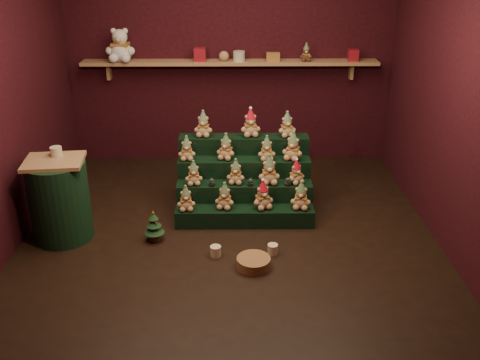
{
  "coord_description": "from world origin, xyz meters",
  "views": [
    {
      "loc": [
        0.06,
        -4.64,
        2.63
      ],
      "look_at": [
        0.11,
        0.25,
        0.45
      ],
      "focal_mm": 40.0,
      "sensor_mm": 36.0,
      "label": 1
    }
  ],
  "objects_px": {
    "snow_globe_a": "(212,182)",
    "mug_right": "(273,249)",
    "mug_left": "(216,251)",
    "brown_bear": "(306,52)",
    "riser_tier_front": "(245,216)",
    "wicker_basket": "(254,263)",
    "mini_christmas_tree": "(154,226)",
    "snow_globe_b": "(250,182)",
    "white_bear": "(120,41)",
    "snow_globe_c": "(288,182)",
    "side_table": "(60,200)"
  },
  "relations": [
    {
      "from": "wicker_basket",
      "to": "snow_globe_c",
      "type": "bearing_deg",
      "value": 68.36
    },
    {
      "from": "snow_globe_c",
      "to": "white_bear",
      "type": "relative_size",
      "value": 0.18
    },
    {
      "from": "snow_globe_c",
      "to": "mug_left",
      "type": "bearing_deg",
      "value": -133.38
    },
    {
      "from": "brown_bear",
      "to": "side_table",
      "type": "bearing_deg",
      "value": -142.8
    },
    {
      "from": "snow_globe_a",
      "to": "brown_bear",
      "type": "distance_m",
      "value": 2.14
    },
    {
      "from": "riser_tier_front",
      "to": "wicker_basket",
      "type": "height_order",
      "value": "riser_tier_front"
    },
    {
      "from": "riser_tier_front",
      "to": "mug_right",
      "type": "xyz_separation_m",
      "value": [
        0.25,
        -0.57,
        -0.04
      ]
    },
    {
      "from": "riser_tier_front",
      "to": "white_bear",
      "type": "distance_m",
      "value": 2.67
    },
    {
      "from": "white_bear",
      "to": "side_table",
      "type": "bearing_deg",
      "value": -96.78
    },
    {
      "from": "snow_globe_a",
      "to": "snow_globe_c",
      "type": "distance_m",
      "value": 0.78
    },
    {
      "from": "snow_globe_a",
      "to": "mug_right",
      "type": "distance_m",
      "value": 1.0
    },
    {
      "from": "mug_left",
      "to": "brown_bear",
      "type": "distance_m",
      "value": 2.86
    },
    {
      "from": "brown_bear",
      "to": "snow_globe_b",
      "type": "bearing_deg",
      "value": -114.74
    },
    {
      "from": "snow_globe_a",
      "to": "wicker_basket",
      "type": "xyz_separation_m",
      "value": [
        0.4,
        -0.95,
        -0.36
      ]
    },
    {
      "from": "side_table",
      "to": "mug_left",
      "type": "bearing_deg",
      "value": -19.91
    },
    {
      "from": "mug_right",
      "to": "brown_bear",
      "type": "bearing_deg",
      "value": 77.15
    },
    {
      "from": "snow_globe_c",
      "to": "wicker_basket",
      "type": "bearing_deg",
      "value": -111.64
    },
    {
      "from": "mini_christmas_tree",
      "to": "wicker_basket",
      "type": "distance_m",
      "value": 1.06
    },
    {
      "from": "snow_globe_c",
      "to": "mug_left",
      "type": "xyz_separation_m",
      "value": [
        -0.72,
        -0.76,
        -0.36
      ]
    },
    {
      "from": "snow_globe_c",
      "to": "mini_christmas_tree",
      "type": "relative_size",
      "value": 0.27
    },
    {
      "from": "mug_left",
      "to": "mini_christmas_tree",
      "type": "bearing_deg",
      "value": 154.3
    },
    {
      "from": "snow_globe_b",
      "to": "mug_right",
      "type": "distance_m",
      "value": 0.83
    },
    {
      "from": "wicker_basket",
      "to": "white_bear",
      "type": "distance_m",
      "value": 3.28
    },
    {
      "from": "riser_tier_front",
      "to": "snow_globe_a",
      "type": "relative_size",
      "value": 16.78
    },
    {
      "from": "side_table",
      "to": "riser_tier_front",
      "type": "bearing_deg",
      "value": 1.49
    },
    {
      "from": "mug_left",
      "to": "mug_right",
      "type": "xyz_separation_m",
      "value": [
        0.52,
        0.03,
        -0.0
      ]
    },
    {
      "from": "mini_christmas_tree",
      "to": "mug_right",
      "type": "relative_size",
      "value": 3.38
    },
    {
      "from": "mini_christmas_tree",
      "to": "wicker_basket",
      "type": "bearing_deg",
      "value": -26.96
    },
    {
      "from": "snow_globe_b",
      "to": "white_bear",
      "type": "height_order",
      "value": "white_bear"
    },
    {
      "from": "side_table",
      "to": "mug_left",
      "type": "height_order",
      "value": "side_table"
    },
    {
      "from": "snow_globe_b",
      "to": "white_bear",
      "type": "xyz_separation_m",
      "value": [
        -1.52,
        1.52,
        1.17
      ]
    },
    {
      "from": "snow_globe_a",
      "to": "brown_bear",
      "type": "height_order",
      "value": "brown_bear"
    },
    {
      "from": "snow_globe_c",
      "to": "brown_bear",
      "type": "xyz_separation_m",
      "value": [
        0.32,
        1.52,
        1.02
      ]
    },
    {
      "from": "mug_left",
      "to": "side_table",
      "type": "bearing_deg",
      "value": 166.14
    },
    {
      "from": "snow_globe_a",
      "to": "white_bear",
      "type": "relative_size",
      "value": 0.17
    },
    {
      "from": "side_table",
      "to": "mini_christmas_tree",
      "type": "distance_m",
      "value": 0.93
    },
    {
      "from": "snow_globe_a",
      "to": "white_bear",
      "type": "height_order",
      "value": "white_bear"
    },
    {
      "from": "wicker_basket",
      "to": "mug_left",
      "type": "bearing_deg",
      "value": 150.91
    },
    {
      "from": "mini_christmas_tree",
      "to": "brown_bear",
      "type": "xyz_separation_m",
      "value": [
        1.64,
        2.0,
        1.27
      ]
    },
    {
      "from": "mug_right",
      "to": "wicker_basket",
      "type": "bearing_deg",
      "value": -129.45
    },
    {
      "from": "mini_christmas_tree",
      "to": "riser_tier_front",
      "type": "bearing_deg",
      "value": 19.74
    },
    {
      "from": "mug_left",
      "to": "snow_globe_c",
      "type": "bearing_deg",
      "value": 46.62
    },
    {
      "from": "riser_tier_front",
      "to": "snow_globe_c",
      "type": "xyz_separation_m",
      "value": [
        0.44,
        0.16,
        0.32
      ]
    },
    {
      "from": "snow_globe_a",
      "to": "mug_right",
      "type": "xyz_separation_m",
      "value": [
        0.58,
        -0.73,
        -0.35
      ]
    },
    {
      "from": "snow_globe_a",
      "to": "mini_christmas_tree",
      "type": "xyz_separation_m",
      "value": [
        -0.54,
        -0.47,
        -0.24
      ]
    },
    {
      "from": "mini_christmas_tree",
      "to": "snow_globe_b",
      "type": "bearing_deg",
      "value": 26.88
    },
    {
      "from": "snow_globe_a",
      "to": "white_bear",
      "type": "bearing_deg",
      "value": 126.5
    },
    {
      "from": "side_table",
      "to": "brown_bear",
      "type": "height_order",
      "value": "brown_bear"
    },
    {
      "from": "riser_tier_front",
      "to": "mini_christmas_tree",
      "type": "bearing_deg",
      "value": -160.26
    },
    {
      "from": "side_table",
      "to": "mug_right",
      "type": "height_order",
      "value": "side_table"
    }
  ]
}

